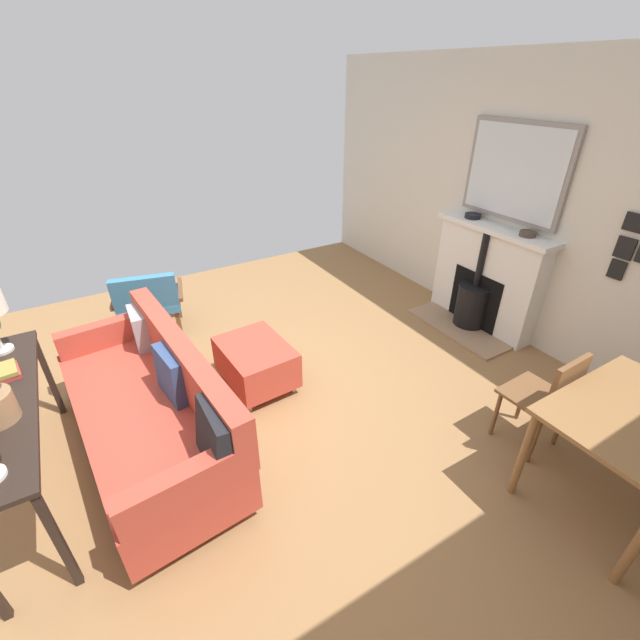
{
  "coord_description": "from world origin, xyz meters",
  "views": [
    {
      "loc": [
        0.8,
        2.65,
        2.44
      ],
      "look_at": [
        -0.64,
        0.24,
        0.78
      ],
      "focal_mm": 23.62,
      "sensor_mm": 36.0,
      "label": 1
    }
  ],
  "objects_px": {
    "sofa": "(153,409)",
    "console_table": "(4,415)",
    "fireplace": "(483,283)",
    "mantel_bowl_near": "(473,216)",
    "dining_table": "(637,428)",
    "mantel_bowl_far": "(528,233)",
    "ottoman": "(256,362)",
    "dining_chair_near_fireplace": "(548,395)",
    "armchair_accent": "(148,299)"
  },
  "relations": [
    {
      "from": "fireplace",
      "to": "armchair_accent",
      "type": "bearing_deg",
      "value": -26.55
    },
    {
      "from": "fireplace",
      "to": "dining_table",
      "type": "relative_size",
      "value": 1.24
    },
    {
      "from": "ottoman",
      "to": "mantel_bowl_far",
      "type": "bearing_deg",
      "value": 166.92
    },
    {
      "from": "dining_chair_near_fireplace",
      "to": "ottoman",
      "type": "bearing_deg",
      "value": -49.32
    },
    {
      "from": "mantel_bowl_far",
      "to": "console_table",
      "type": "relative_size",
      "value": 0.09
    },
    {
      "from": "sofa",
      "to": "dining_chair_near_fireplace",
      "type": "xyz_separation_m",
      "value": [
        -2.4,
        1.43,
        0.13
      ]
    },
    {
      "from": "dining_chair_near_fireplace",
      "to": "armchair_accent",
      "type": "bearing_deg",
      "value": -55.49
    },
    {
      "from": "fireplace",
      "to": "mantel_bowl_near",
      "type": "relative_size",
      "value": 7.93
    },
    {
      "from": "armchair_accent",
      "to": "dining_table",
      "type": "relative_size",
      "value": 0.75
    },
    {
      "from": "mantel_bowl_far",
      "to": "dining_chair_near_fireplace",
      "type": "height_order",
      "value": "mantel_bowl_far"
    },
    {
      "from": "armchair_accent",
      "to": "console_table",
      "type": "distance_m",
      "value": 1.97
    },
    {
      "from": "fireplace",
      "to": "ottoman",
      "type": "xyz_separation_m",
      "value": [
        2.53,
        -0.25,
        -0.24
      ]
    },
    {
      "from": "mantel_bowl_near",
      "to": "armchair_accent",
      "type": "distance_m",
      "value": 3.47
    },
    {
      "from": "mantel_bowl_near",
      "to": "mantel_bowl_far",
      "type": "distance_m",
      "value": 0.66
    },
    {
      "from": "dining_table",
      "to": "dining_chair_near_fireplace",
      "type": "distance_m",
      "value": 0.55
    },
    {
      "from": "sofa",
      "to": "armchair_accent",
      "type": "distance_m",
      "value": 1.64
    },
    {
      "from": "sofa",
      "to": "console_table",
      "type": "distance_m",
      "value": 0.86
    },
    {
      "from": "mantel_bowl_far",
      "to": "mantel_bowl_near",
      "type": "bearing_deg",
      "value": -90.0
    },
    {
      "from": "console_table",
      "to": "sofa",
      "type": "bearing_deg",
      "value": 179.98
    },
    {
      "from": "mantel_bowl_near",
      "to": "dining_table",
      "type": "relative_size",
      "value": 0.16
    },
    {
      "from": "mantel_bowl_near",
      "to": "dining_table",
      "type": "height_order",
      "value": "mantel_bowl_near"
    },
    {
      "from": "fireplace",
      "to": "console_table",
      "type": "relative_size",
      "value": 0.79
    },
    {
      "from": "sofa",
      "to": "dining_table",
      "type": "xyz_separation_m",
      "value": [
        -2.4,
        1.96,
        0.27
      ]
    },
    {
      "from": "fireplace",
      "to": "dining_table",
      "type": "height_order",
      "value": "fireplace"
    },
    {
      "from": "mantel_bowl_near",
      "to": "console_table",
      "type": "bearing_deg",
      "value": 4.81
    },
    {
      "from": "dining_chair_near_fireplace",
      "to": "fireplace",
      "type": "bearing_deg",
      "value": -125.19
    },
    {
      "from": "armchair_accent",
      "to": "dining_table",
      "type": "bearing_deg",
      "value": 120.34
    },
    {
      "from": "mantel_bowl_near",
      "to": "console_table",
      "type": "relative_size",
      "value": 0.1
    },
    {
      "from": "fireplace",
      "to": "mantel_bowl_far",
      "type": "relative_size",
      "value": 8.78
    },
    {
      "from": "armchair_accent",
      "to": "dining_table",
      "type": "xyz_separation_m",
      "value": [
        -2.09,
        3.57,
        0.2
      ]
    },
    {
      "from": "fireplace",
      "to": "mantel_bowl_far",
      "type": "height_order",
      "value": "mantel_bowl_far"
    },
    {
      "from": "sofa",
      "to": "dining_table",
      "type": "height_order",
      "value": "sofa"
    },
    {
      "from": "fireplace",
      "to": "mantel_bowl_near",
      "type": "distance_m",
      "value": 0.72
    },
    {
      "from": "mantel_bowl_far",
      "to": "armchair_accent",
      "type": "bearing_deg",
      "value": -31.11
    },
    {
      "from": "mantel_bowl_near",
      "to": "console_table",
      "type": "distance_m",
      "value": 4.3
    },
    {
      "from": "mantel_bowl_near",
      "to": "console_table",
      "type": "height_order",
      "value": "mantel_bowl_near"
    },
    {
      "from": "mantel_bowl_near",
      "to": "dining_table",
      "type": "distance_m",
      "value": 2.6
    },
    {
      "from": "mantel_bowl_far",
      "to": "sofa",
      "type": "distance_m",
      "value": 3.57
    },
    {
      "from": "mantel_bowl_far",
      "to": "ottoman",
      "type": "xyz_separation_m",
      "value": [
        2.56,
        -0.59,
        -0.89
      ]
    },
    {
      "from": "armchair_accent",
      "to": "fireplace",
      "type": "bearing_deg",
      "value": 153.45
    },
    {
      "from": "mantel_bowl_far",
      "to": "sofa",
      "type": "xyz_separation_m",
      "value": [
        3.47,
        -0.3,
        -0.78
      ]
    },
    {
      "from": "mantel_bowl_far",
      "to": "fireplace",
      "type": "bearing_deg",
      "value": -85.16
    },
    {
      "from": "mantel_bowl_far",
      "to": "dining_table",
      "type": "xyz_separation_m",
      "value": [
        1.07,
        1.66,
        -0.51
      ]
    },
    {
      "from": "ottoman",
      "to": "dining_chair_near_fireplace",
      "type": "height_order",
      "value": "dining_chair_near_fireplace"
    },
    {
      "from": "fireplace",
      "to": "armchair_accent",
      "type": "distance_m",
      "value": 3.5
    },
    {
      "from": "sofa",
      "to": "console_table",
      "type": "bearing_deg",
      "value": -0.02
    },
    {
      "from": "fireplace",
      "to": "ottoman",
      "type": "distance_m",
      "value": 2.55
    },
    {
      "from": "dining_table",
      "to": "console_table",
      "type": "bearing_deg",
      "value": -31.56
    },
    {
      "from": "ottoman",
      "to": "dining_table",
      "type": "xyz_separation_m",
      "value": [
        -1.48,
        2.25,
        0.38
      ]
    },
    {
      "from": "mantel_bowl_near",
      "to": "armchair_accent",
      "type": "relative_size",
      "value": 0.21
    }
  ]
}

